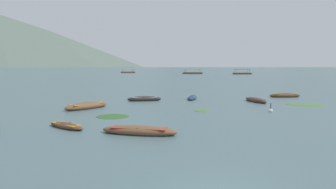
% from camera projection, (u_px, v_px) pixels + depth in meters
% --- Properties ---
extents(ground_plane, '(6000.00, 6000.00, 0.00)m').
position_uv_depth(ground_plane, '(153.00, 67.00, 1499.51)').
color(ground_plane, '#476066').
extents(mountain_1, '(1186.13, 1186.13, 477.72)m').
position_uv_depth(mountain_1, '(91.00, 20.00, 1517.11)').
color(mountain_1, slate).
rests_on(mountain_1, ground).
extents(mountain_2, '(1066.26, 1066.26, 421.29)m').
position_uv_depth(mountain_2, '(190.00, 28.00, 1623.04)').
color(mountain_2, slate).
rests_on(mountain_2, ground).
extents(mountain_3, '(604.80, 604.80, 185.70)m').
position_uv_depth(mountain_3, '(315.00, 48.00, 1471.26)').
color(mountain_3, slate).
rests_on(mountain_3, ground).
extents(rowboat_0, '(2.88, 2.69, 0.38)m').
position_uv_depth(rowboat_0, '(66.00, 126.00, 17.89)').
color(rowboat_0, '#4C3323').
rests_on(rowboat_0, ground).
extents(rowboat_1, '(1.79, 3.71, 0.58)m').
position_uv_depth(rowboat_1, '(256.00, 100.00, 30.86)').
color(rowboat_1, '#4C3323').
rests_on(rowboat_1, ground).
extents(rowboat_3, '(3.79, 1.74, 0.62)m').
position_uv_depth(rowboat_3, '(144.00, 99.00, 31.92)').
color(rowboat_3, '#2D2826').
rests_on(rowboat_3, ground).
extents(rowboat_4, '(3.82, 1.27, 0.62)m').
position_uv_depth(rowboat_4, '(285.00, 95.00, 35.68)').
color(rowboat_4, brown).
rests_on(rowboat_4, ground).
extents(rowboat_5, '(3.82, 4.20, 0.71)m').
position_uv_depth(rowboat_5, '(87.00, 106.00, 26.02)').
color(rowboat_5, brown).
rests_on(rowboat_5, ground).
extents(rowboat_6, '(1.79, 3.81, 0.49)m').
position_uv_depth(rowboat_6, '(192.00, 98.00, 33.62)').
color(rowboat_6, navy).
rests_on(rowboat_6, ground).
extents(rowboat_7, '(4.42, 2.26, 0.57)m').
position_uv_depth(rowboat_7, '(139.00, 131.00, 16.26)').
color(rowboat_7, brown).
rests_on(rowboat_7, ground).
extents(ferry_0, '(8.23, 4.14, 2.54)m').
position_uv_depth(ferry_0, '(242.00, 73.00, 135.86)').
color(ferry_0, brown).
rests_on(ferry_0, ground).
extents(ferry_1, '(7.90, 4.61, 2.54)m').
position_uv_depth(ferry_1, '(128.00, 72.00, 163.95)').
color(ferry_1, brown).
rests_on(ferry_1, ground).
extents(ferry_2, '(9.22, 3.87, 2.54)m').
position_uv_depth(ferry_2, '(192.00, 73.00, 143.43)').
color(ferry_2, brown).
rests_on(ferry_2, ground).
extents(mooring_buoy, '(0.37, 0.37, 0.82)m').
position_uv_depth(mooring_buoy, '(271.00, 111.00, 24.10)').
color(mooring_buoy, silver).
rests_on(mooring_buoy, ground).
extents(weed_patch_2, '(4.16, 3.40, 0.14)m').
position_uv_depth(weed_patch_2, '(305.00, 105.00, 28.57)').
color(weed_patch_2, '#477033').
rests_on(weed_patch_2, ground).
extents(weed_patch_3, '(3.21, 3.12, 0.14)m').
position_uv_depth(weed_patch_3, '(113.00, 117.00, 21.88)').
color(weed_patch_3, '#2D5628').
rests_on(weed_patch_3, ground).
extents(weed_patch_5, '(1.60, 1.69, 0.14)m').
position_uv_depth(weed_patch_5, '(202.00, 111.00, 24.64)').
color(weed_patch_5, '#477033').
rests_on(weed_patch_5, ground).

